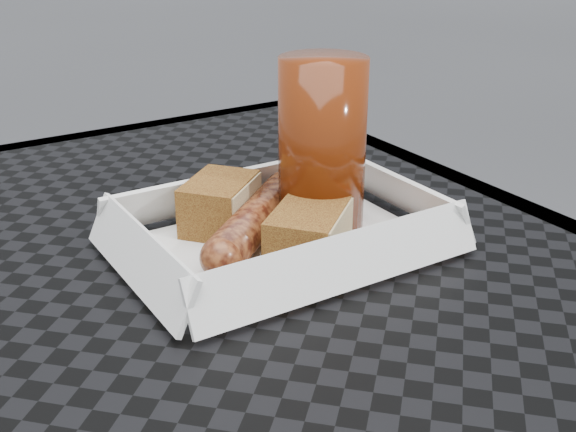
{
  "coord_description": "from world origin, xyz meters",
  "views": [
    {
      "loc": [
        -0.11,
        -0.43,
        1.0
      ],
      "look_at": [
        0.16,
        0.0,
        0.78
      ],
      "focal_mm": 45.0,
      "sensor_mm": 36.0,
      "label": 1
    }
  ],
  "objects_px": {
    "patio_table": "(105,398)",
    "food_tray": "(281,244)",
    "drink_glass": "(322,148)",
    "bratwurst": "(256,220)"
  },
  "relations": [
    {
      "from": "patio_table",
      "to": "food_tray",
      "type": "bearing_deg",
      "value": 4.6
    },
    {
      "from": "food_tray",
      "to": "drink_glass",
      "type": "relative_size",
      "value": 1.53
    },
    {
      "from": "bratwurst",
      "to": "drink_glass",
      "type": "xyz_separation_m",
      "value": [
        0.06,
        -0.01,
        0.05
      ]
    },
    {
      "from": "food_tray",
      "to": "drink_glass",
      "type": "distance_m",
      "value": 0.08
    },
    {
      "from": "drink_glass",
      "to": "food_tray",
      "type": "bearing_deg",
      "value": -168.46
    },
    {
      "from": "food_tray",
      "to": "bratwurst",
      "type": "distance_m",
      "value": 0.03
    },
    {
      "from": "food_tray",
      "to": "drink_glass",
      "type": "xyz_separation_m",
      "value": [
        0.04,
        0.01,
        0.07
      ]
    },
    {
      "from": "bratwurst",
      "to": "drink_glass",
      "type": "height_order",
      "value": "drink_glass"
    },
    {
      "from": "food_tray",
      "to": "bratwurst",
      "type": "relative_size",
      "value": 1.59
    },
    {
      "from": "food_tray",
      "to": "drink_glass",
      "type": "bearing_deg",
      "value": 11.54
    }
  ]
}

